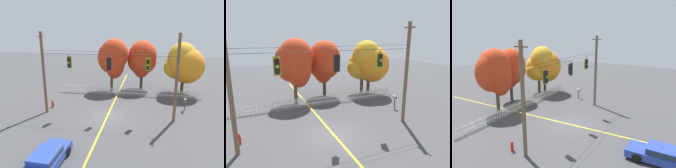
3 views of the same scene
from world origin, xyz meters
The scene contains 14 objects.
ground centered at (0.00, 0.00, 0.00)m, with size 80.00×80.00×0.00m, color #424244.
lane_centerline_stripe centered at (0.00, 0.00, 0.00)m, with size 0.16×36.00×0.01m, color gold.
signal_support_span centered at (0.00, 0.00, 4.21)m, with size 13.15×1.10×8.27m.
traffic_signal_southbound_primary centered at (-3.73, 0.01, 5.36)m, with size 0.43×0.38×1.43m.
traffic_signal_northbound_primary centered at (0.21, -0.01, 5.36)m, with size 0.43×0.38×1.42m.
traffic_signal_northbound_secondary centered at (3.80, 0.01, 5.38)m, with size 0.43×0.38×1.40m.
white_picket_fence centered at (1.45, 6.74, 0.54)m, with size 17.88×0.06×1.06m.
autumn_maple_near_fence centered at (-0.89, 8.67, 4.52)m, with size 4.08×3.41×6.97m.
autumn_maple_mid centered at (2.86, 10.00, 4.15)m, with size 3.89×3.77×6.67m.
autumn_oak_far_east centered at (7.70, 9.05, 4.02)m, with size 3.95×3.95×6.65m.
autumn_maple_far_west centered at (8.44, 8.56, 3.84)m, with size 4.24×4.48×6.00m.
parked_car centered at (-2.38, -8.59, 0.61)m, with size 2.05×4.68×1.15m.
fire_hydrant centered at (-6.38, 1.34, 0.38)m, with size 0.38×0.22×0.78m.
roadside_mailbox centered at (7.80, 2.84, 1.08)m, with size 0.25×0.44×1.33m.
Camera 1 is at (4.03, -20.49, 9.37)m, focal length 36.27 mm.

